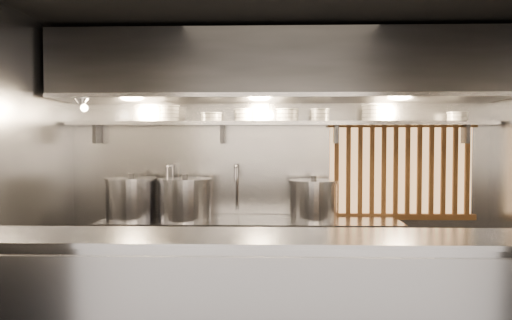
# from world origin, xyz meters

# --- Properties ---
(wall_back) EXTENTS (4.50, 0.00, 4.50)m
(wall_back) POSITION_xyz_m (0.00, 1.50, 1.40)
(wall_back) COLOR gray
(wall_back) RESTS_ON floor
(cooking_bench) EXTENTS (3.00, 0.70, 0.90)m
(cooking_bench) POSITION_xyz_m (-0.30, 1.13, 0.45)
(cooking_bench) COLOR #A0A0A5
(cooking_bench) RESTS_ON floor
(bowl_shelf) EXTENTS (4.40, 0.34, 0.04)m
(bowl_shelf) POSITION_xyz_m (0.00, 1.32, 1.88)
(bowl_shelf) COLOR #A0A0A5
(bowl_shelf) RESTS_ON wall_back
(exhaust_hood) EXTENTS (4.40, 0.81, 0.65)m
(exhaust_hood) POSITION_xyz_m (0.00, 1.10, 2.42)
(exhaust_hood) COLOR #2D2D30
(exhaust_hood) RESTS_ON ceiling
(wood_screen) EXTENTS (1.56, 0.09, 1.04)m
(wood_screen) POSITION_xyz_m (1.30, 1.45, 1.38)
(wood_screen) COLOR #E5A967
(wood_screen) RESTS_ON wall_back
(faucet_left) EXTENTS (0.04, 0.30, 0.50)m
(faucet_left) POSITION_xyz_m (-1.15, 1.37, 1.31)
(faucet_left) COLOR silver
(faucet_left) RESTS_ON wall_back
(faucet_right) EXTENTS (0.04, 0.30, 0.50)m
(faucet_right) POSITION_xyz_m (-0.45, 1.37, 1.31)
(faucet_right) COLOR silver
(faucet_right) RESTS_ON wall_back
(heat_lamp) EXTENTS (0.25, 0.35, 0.20)m
(heat_lamp) POSITION_xyz_m (-1.90, 0.85, 2.07)
(heat_lamp) COLOR #A0A0A5
(heat_lamp) RESTS_ON exhaust_hood
(pendant_bulb) EXTENTS (0.09, 0.09, 0.19)m
(pendant_bulb) POSITION_xyz_m (-0.10, 1.20, 1.96)
(pendant_bulb) COLOR #2D2D30
(pendant_bulb) RESTS_ON exhaust_hood
(stock_pot_left) EXTENTS (0.58, 0.58, 0.46)m
(stock_pot_left) POSITION_xyz_m (-1.51, 1.14, 1.11)
(stock_pot_left) COLOR #A0A0A5
(stock_pot_left) RESTS_ON cooking_bench
(stock_pot_mid) EXTENTS (0.69, 0.69, 0.46)m
(stock_pot_mid) POSITION_xyz_m (-0.96, 1.10, 1.11)
(stock_pot_mid) COLOR #A0A0A5
(stock_pot_mid) RESTS_ON cooking_bench
(stock_pot_right) EXTENTS (0.64, 0.64, 0.44)m
(stock_pot_right) POSITION_xyz_m (0.34, 1.13, 1.10)
(stock_pot_right) COLOR #A0A0A5
(stock_pot_right) RESTS_ON cooking_bench
(bowl_stack_0) EXTENTS (0.22, 0.22, 0.17)m
(bowl_stack_0) POSITION_xyz_m (-1.15, 1.32, 1.98)
(bowl_stack_0) COLOR white
(bowl_stack_0) RESTS_ON bowl_shelf
(bowl_stack_1) EXTENTS (0.23, 0.23, 0.09)m
(bowl_stack_1) POSITION_xyz_m (-0.71, 1.32, 1.95)
(bowl_stack_1) COLOR white
(bowl_stack_1) RESTS_ON bowl_shelf
(bowl_stack_2) EXTENTS (0.21, 0.21, 0.13)m
(bowl_stack_2) POSITION_xyz_m (-0.37, 1.32, 1.97)
(bowl_stack_2) COLOR white
(bowl_stack_2) RESTS_ON bowl_shelf
(bowl_stack_3) EXTENTS (0.24, 0.24, 0.13)m
(bowl_stack_3) POSITION_xyz_m (0.09, 1.32, 1.97)
(bowl_stack_3) COLOR white
(bowl_stack_3) RESTS_ON bowl_shelf
(bowl_stack_4) EXTENTS (0.20, 0.20, 0.13)m
(bowl_stack_4) POSITION_xyz_m (0.42, 1.32, 1.97)
(bowl_stack_4) COLOR white
(bowl_stack_4) RESTS_ON bowl_shelf
(bowl_stack_5) EXTENTS (0.22, 0.22, 0.17)m
(bowl_stack_5) POSITION_xyz_m (0.96, 1.32, 1.98)
(bowl_stack_5) COLOR white
(bowl_stack_5) RESTS_ON bowl_shelf
(bowl_stack_6) EXTENTS (0.22, 0.22, 0.09)m
(bowl_stack_6) POSITION_xyz_m (1.84, 1.32, 1.95)
(bowl_stack_6) COLOR white
(bowl_stack_6) RESTS_ON bowl_shelf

